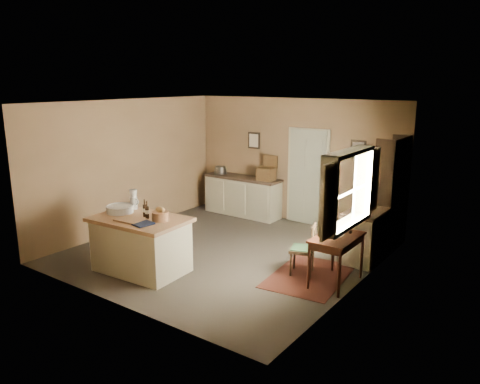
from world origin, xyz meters
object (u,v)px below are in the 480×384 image
object	(u,v)px
work_island	(141,243)
writing_desk	(337,242)
right_cabinet	(366,235)
sideboard	(243,195)
shelving_unit	(393,194)
desk_chair	(302,250)

from	to	relation	value
work_island	writing_desk	distance (m)	3.14
right_cabinet	sideboard	bearing A→B (deg)	162.63
writing_desk	shelving_unit	xyz separation A→B (m)	(0.15, 2.07, 0.37)
work_island	right_cabinet	distance (m)	3.84
work_island	desk_chair	size ratio (longest dim) A/B	1.94
writing_desk	desk_chair	size ratio (longest dim) A/B	1.14
right_cabinet	shelving_unit	bearing A→B (deg)	79.72
right_cabinet	shelving_unit	size ratio (longest dim) A/B	0.50
shelving_unit	work_island	bearing A→B (deg)	-130.50
shelving_unit	desk_chair	bearing A→B (deg)	-110.25
sideboard	right_cabinet	distance (m)	3.52
work_island	right_cabinet	world-z (taller)	work_island
sideboard	desk_chair	xyz separation A→B (m)	(2.76, -2.24, -0.07)
work_island	desk_chair	bearing A→B (deg)	29.27
writing_desk	desk_chair	bearing A→B (deg)	177.10
sideboard	writing_desk	world-z (taller)	sideboard
work_island	desk_chair	xyz separation A→B (m)	(2.21, 1.43, -0.07)
desk_chair	right_cabinet	size ratio (longest dim) A/B	0.79
writing_desk	desk_chair	xyz separation A→B (m)	(-0.60, 0.03, -0.26)
right_cabinet	work_island	bearing A→B (deg)	-137.02
work_island	sideboard	size ratio (longest dim) A/B	0.85
work_island	shelving_unit	xyz separation A→B (m)	(2.96, 3.47, 0.56)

